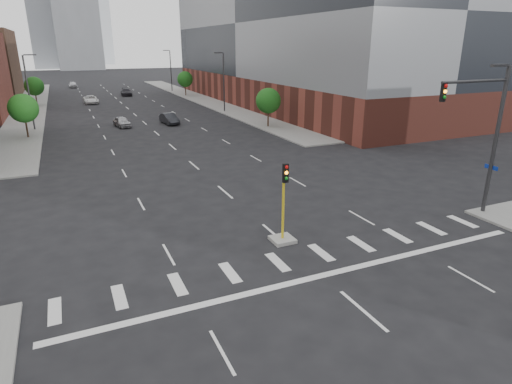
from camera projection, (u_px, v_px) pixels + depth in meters
ground at (397, 340)px, 15.41m from camera, size 400.00×400.00×0.00m
sidewalk_left_far at (31, 107)px, 73.48m from camera, size 5.00×92.00×0.15m
sidewalk_right_far at (199, 98)px, 85.06m from camera, size 5.00×92.00×0.15m
building_right_main at (299, 40)px, 75.02m from camera, size 24.00×70.00×22.00m
tower_mid at (76, 16)px, 180.92m from camera, size 18.00×18.00×44.00m
median_traffic_signal at (283, 225)px, 22.84m from camera, size 1.20×1.20×4.40m
mast_arm_signal at (488, 125)px, 24.92m from camera, size 5.12×0.90×9.07m
streetlight_right_a at (223, 80)px, 66.44m from camera, size 1.60×0.22×9.07m
streetlight_right_b at (170, 69)px, 96.66m from camera, size 1.60×0.22×9.07m
streetlight_left at (29, 89)px, 51.77m from camera, size 1.60×0.22×9.07m
tree_left_near at (23, 108)px, 47.75m from camera, size 3.20×3.20×4.85m
tree_left_far at (34, 86)px, 73.65m from camera, size 3.20×3.20×4.85m
tree_right_near at (268, 101)px, 54.24m from camera, size 3.20×3.20×4.85m
tree_right_far at (185, 79)px, 88.78m from camera, size 3.20×3.20×4.85m
car_near_left at (122, 122)px, 55.46m from camera, size 2.14×4.07×1.32m
car_mid_right at (169, 119)px, 57.47m from camera, size 1.98×4.47×1.43m
car_far_left at (91, 100)px, 77.77m from camera, size 2.42×5.09×1.40m
car_deep_right at (126, 92)px, 90.04m from camera, size 2.40×5.21×1.48m
car_distant at (73, 85)px, 106.93m from camera, size 1.97×4.54×1.52m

